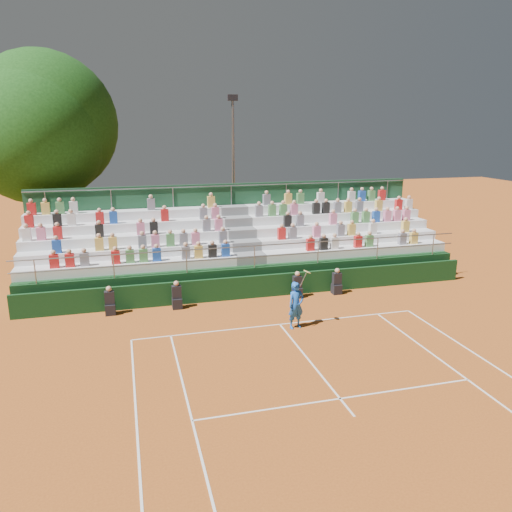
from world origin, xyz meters
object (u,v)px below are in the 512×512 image
object	(u,v)px
floodlight_mast	(233,161)
tree_east	(44,124)
tree_west	(36,135)
tennis_player	(296,305)

from	to	relation	value
floodlight_mast	tree_east	bearing A→B (deg)	-177.94
tree_east	floodlight_mast	size ratio (longest dim) A/B	1.24
tree_west	floodlight_mast	xyz separation A→B (m)	(10.80, 1.26, -1.62)
tree_east	floodlight_mast	bearing A→B (deg)	2.06
tennis_player	tree_west	world-z (taller)	tree_west
tree_east	tree_west	bearing A→B (deg)	-111.09
tree_west	tennis_player	bearing A→B (deg)	-50.92
tennis_player	tree_east	world-z (taller)	tree_east
floodlight_mast	tennis_player	bearing A→B (deg)	-92.95
tennis_player	floodlight_mast	world-z (taller)	floodlight_mast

